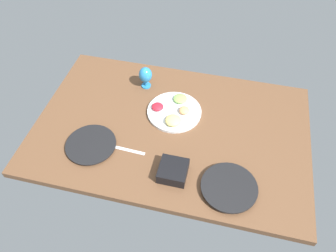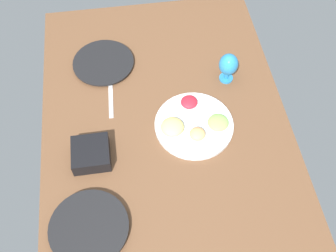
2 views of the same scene
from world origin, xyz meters
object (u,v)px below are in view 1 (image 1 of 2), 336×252
at_px(hurricane_glass_blue, 145,75).
at_px(square_bowl_black, 173,170).
at_px(dinner_plate_right, 229,188).
at_px(fruit_platter, 174,111).
at_px(dinner_plate_left, 91,145).

height_order(hurricane_glass_blue, square_bowl_black, hurricane_glass_blue).
xyz_separation_m(dinner_plate_right, fruit_platter, (-0.38, 0.45, 0.00)).
distance_m(dinner_plate_right, hurricane_glass_blue, 0.89).
xyz_separation_m(hurricane_glass_blue, square_bowl_black, (0.32, -0.62, -0.06)).
xyz_separation_m(fruit_platter, square_bowl_black, (0.09, -0.43, 0.02)).
relative_size(dinner_plate_left, square_bowl_black, 1.92).
distance_m(hurricane_glass_blue, square_bowl_black, 0.70).
bearing_deg(square_bowl_black, dinner_plate_right, -4.13).
bearing_deg(hurricane_glass_blue, fruit_platter, -39.86).
relative_size(dinner_plate_right, fruit_platter, 0.87).
distance_m(dinner_plate_right, square_bowl_black, 0.30).
xyz_separation_m(dinner_plate_right, square_bowl_black, (-0.29, 0.02, 0.02)).
relative_size(dinner_plate_left, fruit_platter, 0.86).
bearing_deg(square_bowl_black, hurricane_glass_blue, 117.51).
xyz_separation_m(dinner_plate_left, dinner_plate_right, (0.78, -0.10, 0.00)).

